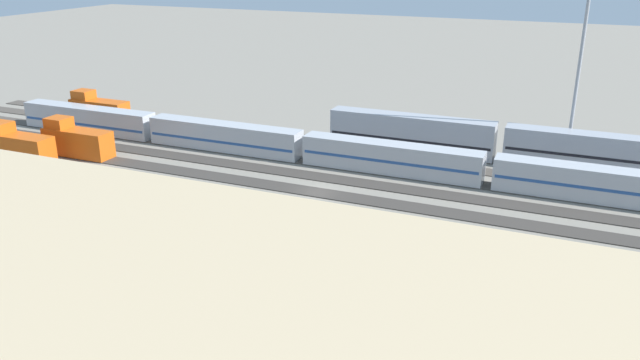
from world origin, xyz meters
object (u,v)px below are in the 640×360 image
at_px(light_mast_0, 586,19).
at_px(train_on_track_2, 303,147).
at_px(train_on_track_1, 98,110).
at_px(train_on_track_8, 404,277).
at_px(train_on_track_0, 500,143).
at_px(train_on_track_5, 17,146).
at_px(train_on_track_7, 575,285).
at_px(train_on_track_4, 76,141).

bearing_deg(light_mast_0, train_on_track_2, 21.48).
bearing_deg(train_on_track_1, train_on_track_8, 150.24).
relative_size(train_on_track_8, light_mast_0, 2.42).
bearing_deg(train_on_track_2, train_on_track_1, -7.34).
bearing_deg(train_on_track_0, train_on_track_5, 23.06).
distance_m(train_on_track_7, light_mast_0, 41.27).
xyz_separation_m(train_on_track_2, light_mast_0, (-32.31, -12.71, 16.59)).
height_order(train_on_track_7, train_on_track_8, train_on_track_8).
xyz_separation_m(train_on_track_4, train_on_track_2, (-29.39, -10.00, -0.16)).
height_order(train_on_track_7, train_on_track_2, same).
relative_size(train_on_track_4, light_mast_0, 0.34).
height_order(train_on_track_2, light_mast_0, light_mast_0).
relative_size(train_on_track_7, train_on_track_4, 4.72).
xyz_separation_m(train_on_track_7, train_on_track_8, (12.43, 5.00, 0.60)).
bearing_deg(train_on_track_7, train_on_track_5, -8.18).
xyz_separation_m(train_on_track_1, light_mast_0, (-71.12, -7.71, 16.43)).
xyz_separation_m(train_on_track_5, train_on_track_2, (-34.75, -15.00, -0.16)).
bearing_deg(train_on_track_5, train_on_track_7, 171.82).
relative_size(train_on_track_5, train_on_track_2, 0.10).
xyz_separation_m(train_on_track_7, train_on_track_1, (73.64, -30.00, 0.14)).
height_order(train_on_track_1, light_mast_0, light_mast_0).
distance_m(train_on_track_4, train_on_track_0, 56.98).
relative_size(train_on_track_7, train_on_track_5, 4.72).
distance_m(train_on_track_7, train_on_track_4, 65.94).
xyz_separation_m(train_on_track_4, train_on_track_0, (-53.36, -20.00, 0.44)).
relative_size(train_on_track_1, train_on_track_2, 0.10).
relative_size(train_on_track_7, light_mast_0, 1.60).
height_order(train_on_track_7, train_on_track_4, train_on_track_4).
relative_size(train_on_track_1, train_on_track_8, 0.14).
bearing_deg(train_on_track_1, train_on_track_0, -175.45).
bearing_deg(train_on_track_8, train_on_track_5, -14.71).
bearing_deg(train_on_track_0, light_mast_0, -161.96).
xyz_separation_m(train_on_track_7, train_on_track_5, (69.57, -10.00, 0.14)).
distance_m(train_on_track_1, train_on_track_0, 62.98).
xyz_separation_m(train_on_track_4, light_mast_0, (-61.69, -22.71, 16.43)).
bearing_deg(train_on_track_5, light_mast_0, -157.54).
bearing_deg(train_on_track_5, train_on_track_4, -137.00).
xyz_separation_m(train_on_track_1, train_on_track_0, (-62.78, -5.00, 0.44)).
height_order(train_on_track_8, train_on_track_2, train_on_track_8).
bearing_deg(train_on_track_7, train_on_track_8, 21.92).
distance_m(train_on_track_7, train_on_track_0, 36.65).
bearing_deg(train_on_track_2, train_on_track_0, -157.35).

